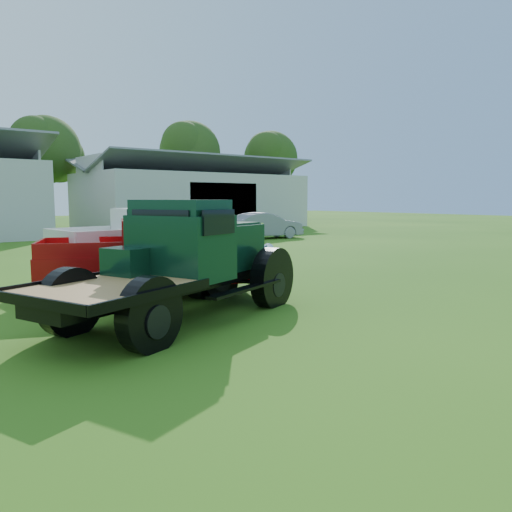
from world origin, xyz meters
TOP-DOWN VIEW (x-y plane):
  - ground at (0.00, 0.00)m, footprint 120.00×120.00m
  - shed_right at (14.00, 27.00)m, footprint 16.80×9.20m
  - tree_c at (5.00, 33.00)m, footprint 5.40×5.40m
  - tree_d at (18.00, 34.00)m, footprint 6.00×6.00m
  - tree_e at (26.00, 32.00)m, footprint 5.70×5.70m
  - vintage_flatbed at (-1.57, 1.23)m, footprint 5.91×4.00m
  - red_pickup at (-0.95, 3.69)m, footprint 5.19×3.58m
  - white_pickup at (0.10, 5.98)m, footprint 5.35×2.58m
  - misc_car_blue at (4.37, 13.32)m, footprint 4.51×2.67m
  - misc_car_grey at (11.33, 14.78)m, footprint 4.51×2.08m

SIDE VIEW (x-z plane):
  - ground at x=0.00m, z-range 0.00..0.00m
  - misc_car_grey at x=11.33m, z-range 0.00..1.43m
  - misc_car_blue at x=4.37m, z-range 0.00..1.44m
  - red_pickup at x=-0.95m, z-range 0.00..1.77m
  - white_pickup at x=0.10m, z-range 0.00..1.89m
  - vintage_flatbed at x=-1.57m, z-range 0.00..2.18m
  - shed_right at x=14.00m, z-range 0.00..5.20m
  - tree_c at x=5.00m, z-range 0.00..9.00m
  - tree_e at x=26.00m, z-range 0.00..9.50m
  - tree_d at x=18.00m, z-range 0.00..10.00m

